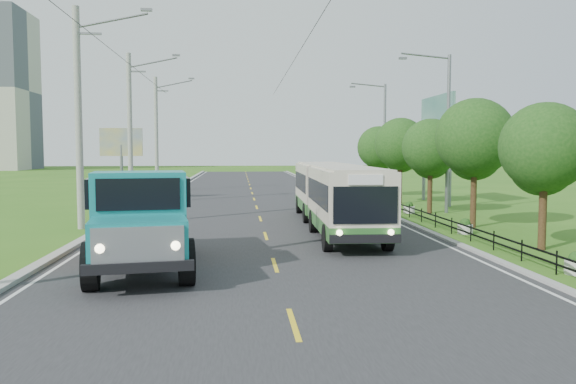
{
  "coord_description": "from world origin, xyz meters",
  "views": [
    {
      "loc": [
        -1.09,
        -17.2,
        3.56
      ],
      "look_at": [
        0.88,
        5.36,
        1.9
      ],
      "focal_mm": 35.0,
      "sensor_mm": 36.0,
      "label": 1
    }
  ],
  "objects": [
    {
      "name": "tree_fourth",
      "position": [
        9.86,
        14.14,
        3.59
      ],
      "size": [
        3.24,
        3.31,
        5.4
      ],
      "color": "#382314",
      "rests_on": "ground"
    },
    {
      "name": "road",
      "position": [
        0.0,
        20.0,
        0.01
      ],
      "size": [
        14.0,
        120.0,
        0.02
      ],
      "primitive_type": "cube",
      "color": "#28282B",
      "rests_on": "ground"
    },
    {
      "name": "edge_line_right",
      "position": [
        6.65,
        20.0,
        0.02
      ],
      "size": [
        0.12,
        120.0,
        0.0
      ],
      "primitive_type": "cube",
      "color": "silver",
      "rests_on": "road"
    },
    {
      "name": "pole_mid",
      "position": [
        -8.26,
        21.0,
        5.09
      ],
      "size": [
        3.51,
        0.32,
        10.0
      ],
      "color": "gray",
      "rests_on": "ground"
    },
    {
      "name": "dump_truck",
      "position": [
        -4.06,
        -0.14,
        1.68
      ],
      "size": [
        3.73,
        7.4,
        2.98
      ],
      "rotation": [
        0.0,
        0.0,
        0.16
      ],
      "color": "teal",
      "rests_on": "ground"
    },
    {
      "name": "planter_mid",
      "position": [
        8.6,
        14.0,
        0.29
      ],
      "size": [
        0.64,
        0.64,
        0.67
      ],
      "color": "silver",
      "rests_on": "ground"
    },
    {
      "name": "railing_right",
      "position": [
        8.0,
        14.0,
        0.3
      ],
      "size": [
        0.04,
        40.0,
        0.6
      ],
      "primitive_type": "cube",
      "color": "black",
      "rests_on": "ground"
    },
    {
      "name": "tree_third",
      "position": [
        9.86,
        8.14,
        3.99
      ],
      "size": [
        3.6,
        3.62,
        6.0
      ],
      "color": "#382314",
      "rests_on": "ground"
    },
    {
      "name": "billboard_left",
      "position": [
        -9.5,
        24.0,
        3.87
      ],
      "size": [
        3.0,
        0.2,
        5.2
      ],
      "color": "slate",
      "rests_on": "ground"
    },
    {
      "name": "curb_right",
      "position": [
        7.15,
        20.0,
        0.05
      ],
      "size": [
        0.3,
        120.0,
        0.1
      ],
      "primitive_type": "cube",
      "color": "#9E9E99",
      "rests_on": "ground"
    },
    {
      "name": "tree_back",
      "position": [
        9.86,
        26.14,
        3.65
      ],
      "size": [
        3.3,
        3.36,
        5.5
      ],
      "color": "#382314",
      "rests_on": "ground"
    },
    {
      "name": "planter_front",
      "position": [
        8.6,
        -2.0,
        0.29
      ],
      "size": [
        0.64,
        0.64,
        0.67
      ],
      "color": "silver",
      "rests_on": "ground"
    },
    {
      "name": "streetlight_far",
      "position": [
        10.64,
        28.0,
        4.9
      ],
      "size": [
        3.02,
        0.2,
        9.07
      ],
      "color": "slate",
      "rests_on": "ground"
    },
    {
      "name": "tree_second",
      "position": [
        9.86,
        2.14,
        3.52
      ],
      "size": [
        3.18,
        3.26,
        5.3
      ],
      "color": "#382314",
      "rests_on": "ground"
    },
    {
      "name": "centre_dash",
      "position": [
        0.0,
        0.0,
        0.02
      ],
      "size": [
        0.12,
        2.2,
        0.0
      ],
      "primitive_type": "cube",
      "color": "yellow",
      "rests_on": "road"
    },
    {
      "name": "curb_left",
      "position": [
        -7.2,
        20.0,
        0.07
      ],
      "size": [
        0.4,
        120.0,
        0.15
      ],
      "primitive_type": "cube",
      "color": "#9E9E99",
      "rests_on": "ground"
    },
    {
      "name": "edge_line_left",
      "position": [
        -6.65,
        20.0,
        0.02
      ],
      "size": [
        0.12,
        120.0,
        0.0
      ],
      "primitive_type": "cube",
      "color": "silver",
      "rests_on": "road"
    },
    {
      "name": "pole_far",
      "position": [
        -8.26,
        33.0,
        5.09
      ],
      "size": [
        3.51,
        0.32,
        10.0
      ],
      "color": "gray",
      "rests_on": "ground"
    },
    {
      "name": "billboard_right",
      "position": [
        12.3,
        20.0,
        5.34
      ],
      "size": [
        0.24,
        6.0,
        7.3
      ],
      "color": "slate",
      "rests_on": "ground"
    },
    {
      "name": "planter_far",
      "position": [
        8.6,
        22.0,
        0.29
      ],
      "size": [
        0.64,
        0.64,
        0.67
      ],
      "color": "silver",
      "rests_on": "ground"
    },
    {
      "name": "pole_near",
      "position": [
        -8.26,
        9.0,
        5.09
      ],
      "size": [
        3.51,
        0.32,
        10.0
      ],
      "color": "gray",
      "rests_on": "ground"
    },
    {
      "name": "planter_near",
      "position": [
        8.6,
        6.0,
        0.29
      ],
      "size": [
        0.64,
        0.64,
        0.67
      ],
      "color": "silver",
      "rests_on": "ground"
    },
    {
      "name": "bus",
      "position": [
        3.23,
        8.22,
        1.72
      ],
      "size": [
        2.8,
        14.86,
        2.86
      ],
      "rotation": [
        0.0,
        0.0,
        -0.03
      ],
      "color": "#2C6629",
      "rests_on": "ground"
    },
    {
      "name": "streetlight_mid",
      "position": [
        10.64,
        14.0,
        4.9
      ],
      "size": [
        3.02,
        0.2,
        9.07
      ],
      "color": "slate",
      "rests_on": "ground"
    },
    {
      "name": "ground",
      "position": [
        0.0,
        0.0,
        0.0
      ],
      "size": [
        240.0,
        240.0,
        0.0
      ],
      "primitive_type": "plane",
      "color": "#316618",
      "rests_on": "ground"
    },
    {
      "name": "tree_fifth",
      "position": [
        9.86,
        20.14,
        3.85
      ],
      "size": [
        3.48,
        3.52,
        5.8
      ],
      "color": "#382314",
      "rests_on": "ground"
    }
  ]
}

